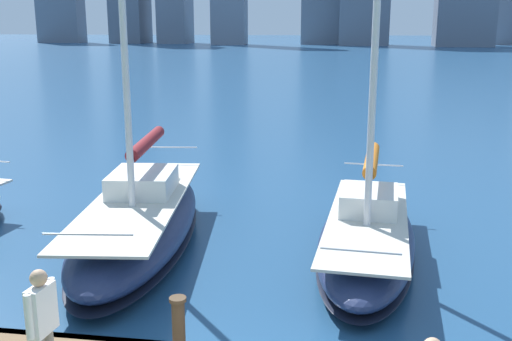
% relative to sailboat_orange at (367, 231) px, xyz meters
% --- Properties ---
extents(sailboat_orange, '(2.78, 7.83, 13.00)m').
position_rel_sailboat_orange_xyz_m(sailboat_orange, '(0.00, 0.00, 0.00)').
color(sailboat_orange, navy).
rests_on(sailboat_orange, ground).
extents(sailboat_maroon, '(3.57, 8.98, 10.19)m').
position_rel_sailboat_orange_xyz_m(sailboat_maroon, '(5.62, 0.10, 0.05)').
color(sailboat_maroon, navy).
rests_on(sailboat_maroon, ground).
extents(person_white_shirt, '(0.25, 0.63, 1.73)m').
position_rel_sailboat_orange_xyz_m(person_white_shirt, '(4.54, 6.97, 0.98)').
color(person_white_shirt, gray).
rests_on(person_white_shirt, dock_pier).
extents(mooring_post, '(0.26, 0.26, 0.91)m').
position_rel_sailboat_orange_xyz_m(mooring_post, '(2.99, 5.84, 0.41)').
color(mooring_post, '#423323').
rests_on(mooring_post, dock_pier).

